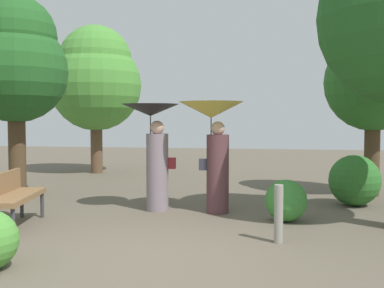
{
  "coord_description": "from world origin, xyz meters",
  "views": [
    {
      "loc": [
        1.49,
        -5.38,
        1.67
      ],
      "look_at": [
        0.0,
        3.22,
        1.18
      ],
      "focal_mm": 43.55,
      "sensor_mm": 36.0,
      "label": 1
    }
  ],
  "objects_px": {
    "tree_near_right": "(374,73)",
    "tree_mid_left": "(96,78)",
    "person_left": "(154,140)",
    "tree_near_left": "(15,61)",
    "park_bench": "(12,194)",
    "path_marker_post": "(279,214)",
    "person_right": "(214,134)"
  },
  "relations": [
    {
      "from": "tree_near_right",
      "to": "tree_mid_left",
      "type": "height_order",
      "value": "tree_mid_left"
    },
    {
      "from": "person_left",
      "to": "tree_near_left",
      "type": "relative_size",
      "value": 0.46
    },
    {
      "from": "tree_near_left",
      "to": "tree_near_right",
      "type": "relative_size",
      "value": 1.08
    },
    {
      "from": "park_bench",
      "to": "path_marker_post",
      "type": "xyz_separation_m",
      "value": [
        4.01,
        -0.24,
        -0.12
      ]
    },
    {
      "from": "park_bench",
      "to": "tree_near_left",
      "type": "xyz_separation_m",
      "value": [
        -1.35,
        2.47,
        2.34
      ]
    },
    {
      "from": "person_right",
      "to": "tree_near_left",
      "type": "bearing_deg",
      "value": 70.98
    },
    {
      "from": "park_bench",
      "to": "tree_near_left",
      "type": "height_order",
      "value": "tree_near_left"
    },
    {
      "from": "park_bench",
      "to": "tree_near_right",
      "type": "xyz_separation_m",
      "value": [
        6.03,
        3.97,
        2.11
      ]
    },
    {
      "from": "person_left",
      "to": "park_bench",
      "type": "xyz_separation_m",
      "value": [
        -1.83,
        -1.6,
        -0.76
      ]
    },
    {
      "from": "tree_near_right",
      "to": "path_marker_post",
      "type": "relative_size",
      "value": 4.99
    },
    {
      "from": "park_bench",
      "to": "person_right",
      "type": "bearing_deg",
      "value": -72.21
    },
    {
      "from": "park_bench",
      "to": "tree_mid_left",
      "type": "xyz_separation_m",
      "value": [
        -1.34,
        6.89,
        2.37
      ]
    },
    {
      "from": "person_right",
      "to": "tree_mid_left",
      "type": "relative_size",
      "value": 0.44
    },
    {
      "from": "tree_mid_left",
      "to": "person_left",
      "type": "bearing_deg",
      "value": -59.09
    },
    {
      "from": "person_right",
      "to": "person_left",
      "type": "bearing_deg",
      "value": 81.89
    },
    {
      "from": "person_left",
      "to": "person_right",
      "type": "bearing_deg",
      "value": -98.11
    },
    {
      "from": "person_right",
      "to": "tree_mid_left",
      "type": "bearing_deg",
      "value": 31.3
    },
    {
      "from": "person_left",
      "to": "tree_near_right",
      "type": "bearing_deg",
      "value": -68.04
    },
    {
      "from": "person_right",
      "to": "park_bench",
      "type": "xyz_separation_m",
      "value": [
        -2.91,
        -1.59,
        -0.89
      ]
    },
    {
      "from": "park_bench",
      "to": "path_marker_post",
      "type": "bearing_deg",
      "value": -104.3
    },
    {
      "from": "tree_mid_left",
      "to": "tree_near_right",
      "type": "bearing_deg",
      "value": -21.67
    },
    {
      "from": "tree_mid_left",
      "to": "path_marker_post",
      "type": "relative_size",
      "value": 5.69
    },
    {
      "from": "person_left",
      "to": "path_marker_post",
      "type": "bearing_deg",
      "value": -137.54
    },
    {
      "from": "tree_near_left",
      "to": "tree_mid_left",
      "type": "distance_m",
      "value": 4.43
    },
    {
      "from": "person_right",
      "to": "tree_mid_left",
      "type": "height_order",
      "value": "tree_mid_left"
    },
    {
      "from": "park_bench",
      "to": "tree_near_left",
      "type": "distance_m",
      "value": 3.66
    },
    {
      "from": "person_left",
      "to": "tree_near_right",
      "type": "relative_size",
      "value": 0.49
    },
    {
      "from": "tree_near_left",
      "to": "person_left",
      "type": "bearing_deg",
      "value": -15.19
    },
    {
      "from": "person_left",
      "to": "park_bench",
      "type": "relative_size",
      "value": 1.23
    },
    {
      "from": "tree_near_right",
      "to": "tree_mid_left",
      "type": "relative_size",
      "value": 0.88
    },
    {
      "from": "person_left",
      "to": "tree_near_right",
      "type": "height_order",
      "value": "tree_near_right"
    },
    {
      "from": "path_marker_post",
      "to": "person_right",
      "type": "bearing_deg",
      "value": 121.16
    }
  ]
}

